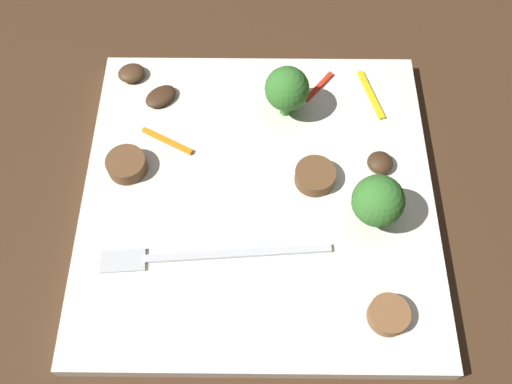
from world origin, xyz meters
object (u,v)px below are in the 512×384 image
at_px(mushroom_2, 378,163).
at_px(broccoli_floret_0, 375,201).
at_px(pepper_strip_1, 369,95).
at_px(fork, 196,256).
at_px(mushroom_1, 129,73).
at_px(broccoli_floret_1, 285,89).
at_px(plate, 256,197).
at_px(pepper_strip_0, 317,86).
at_px(sausage_slice_1, 124,165).
at_px(sausage_slice_2, 386,315).
at_px(sausage_slice_0, 313,176).
at_px(mushroom_0, 159,96).
at_px(pepper_strip_2, 165,141).

bearing_deg(mushroom_2, broccoli_floret_0, 76.69).
bearing_deg(pepper_strip_1, fork, 46.96).
xyz_separation_m(mushroom_1, pepper_strip_1, (-0.22, 0.02, -0.00)).
bearing_deg(mushroom_1, broccoli_floret_1, 164.59).
xyz_separation_m(plate, mushroom_2, (-0.10, -0.03, 0.01)).
distance_m(mushroom_2, pepper_strip_0, 0.10).
relative_size(sausage_slice_1, sausage_slice_2, 1.10).
bearing_deg(sausage_slice_0, mushroom_0, -31.56).
bearing_deg(mushroom_0, pepper_strip_1, -178.37).
height_order(mushroom_1, mushroom_2, mushroom_2).
distance_m(sausage_slice_2, pepper_strip_0, 0.22).
bearing_deg(plate, broccoli_floret_0, 165.09).
bearing_deg(mushroom_1, pepper_strip_0, 176.20).
xyz_separation_m(sausage_slice_2, pepper_strip_2, (0.18, -0.15, -0.00)).
distance_m(mushroom_2, pepper_strip_2, 0.18).
bearing_deg(pepper_strip_1, mushroom_2, 90.17).
bearing_deg(mushroom_2, pepper_strip_0, -60.82).
xyz_separation_m(broccoli_floret_1, sausage_slice_2, (-0.07, 0.19, -0.03)).
xyz_separation_m(sausage_slice_1, mushroom_1, (0.01, -0.10, -0.00)).
bearing_deg(broccoli_floret_1, mushroom_0, -6.63).
xyz_separation_m(sausage_slice_1, mushroom_0, (-0.02, -0.07, -0.00)).
distance_m(plate, sausage_slice_2, 0.14).
bearing_deg(fork, broccoli_floret_0, -170.31).
distance_m(broccoli_floret_1, pepper_strip_2, 0.11).
relative_size(mushroom_0, mushroom_2, 1.39).
xyz_separation_m(mushroom_2, pepper_strip_0, (0.05, -0.08, -0.00)).
height_order(pepper_strip_0, pepper_strip_2, same).
bearing_deg(pepper_strip_0, plate, 63.39).
height_order(broccoli_floret_0, sausage_slice_2, broccoli_floret_0).
distance_m(broccoli_floret_1, pepper_strip_1, 0.09).
xyz_separation_m(sausage_slice_0, sausage_slice_1, (0.16, -0.01, 0.00)).
height_order(mushroom_2, pepper_strip_0, mushroom_2).
xyz_separation_m(mushroom_0, mushroom_1, (0.03, -0.03, 0.00)).
distance_m(pepper_strip_0, pepper_strip_1, 0.05).
xyz_separation_m(sausage_slice_0, mushroom_2, (-0.06, -0.01, -0.00)).
xyz_separation_m(fork, broccoli_floret_1, (-0.07, -0.14, 0.03)).
bearing_deg(plate, sausage_slice_2, 132.58).
relative_size(sausage_slice_1, mushroom_2, 1.53).
relative_size(fork, broccoli_floret_0, 3.43).
xyz_separation_m(mushroom_0, pepper_strip_1, (-0.19, -0.01, -0.00)).
height_order(broccoli_floret_0, pepper_strip_0, broccoli_floret_0).
relative_size(broccoli_floret_1, sausage_slice_1, 1.55).
bearing_deg(pepper_strip_2, plate, 148.59).
distance_m(broccoli_floret_0, mushroom_1, 0.26).
distance_m(sausage_slice_0, pepper_strip_2, 0.13).
bearing_deg(sausage_slice_2, plate, -47.42).
bearing_deg(mushroom_0, mushroom_2, 159.94).
height_order(sausage_slice_1, pepper_strip_1, sausage_slice_1).
relative_size(plate, pepper_strip_2, 5.81).
xyz_separation_m(mushroom_2, pepper_strip_2, (0.18, -0.02, -0.00)).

